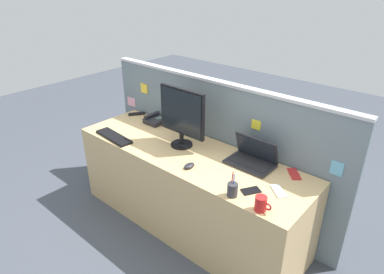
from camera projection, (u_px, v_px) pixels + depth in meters
The scene contains 14 objects.
ground_plane at pixel (188, 223), 3.15m from camera, with size 10.00×10.00×0.00m, color #424751.
desk at pixel (188, 189), 2.99m from camera, with size 2.14×0.66×0.75m, color tan.
cubicle_divider at pixel (215, 147), 3.12m from camera, with size 2.49×0.08×1.28m.
desktop_monitor at pixel (182, 115), 2.81m from camera, with size 0.46×0.19×0.51m.
laptop at pixel (252, 157), 2.63m from camera, with size 0.36×0.24×0.21m.
desk_phone at pixel (155, 120), 3.36m from camera, with size 0.18×0.20×0.08m.
keyboard_main at pixel (114, 137), 3.05m from camera, with size 0.42×0.12×0.02m, color black.
computer_mouse_right_hand at pixel (189, 166), 2.59m from camera, with size 0.06×0.10×0.03m, color #232328.
pen_cup at pixel (232, 190), 2.25m from camera, with size 0.07×0.07×0.17m.
cell_phone_white_slab at pixel (278, 191), 2.31m from camera, with size 0.06×0.16×0.01m, color silver.
cell_phone_black_slab at pixel (251, 191), 2.32m from camera, with size 0.07×0.13×0.01m, color black.
cell_phone_red_case at pixel (294, 174), 2.51m from camera, with size 0.07×0.16×0.01m, color #B22323.
tv_remote at pixel (137, 114), 3.54m from camera, with size 0.04×0.17×0.02m, color black.
coffee_mug at pixel (261, 204), 2.11m from camera, with size 0.11×0.08×0.10m.
Camera 1 is at (1.65, -1.85, 2.11)m, focal length 31.68 mm.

